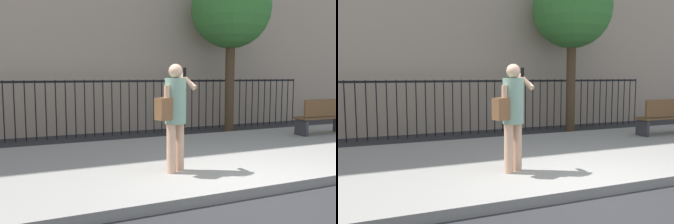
# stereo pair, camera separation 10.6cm
# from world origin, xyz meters

# --- Properties ---
(ground_plane) EXTENTS (60.00, 60.00, 0.00)m
(ground_plane) POSITION_xyz_m (0.00, 0.00, 0.00)
(ground_plane) COLOR #28282B
(sidewalk) EXTENTS (28.00, 4.40, 0.15)m
(sidewalk) POSITION_xyz_m (0.00, 2.20, 0.07)
(sidewalk) COLOR gray
(sidewalk) RESTS_ON ground
(iron_fence) EXTENTS (12.03, 0.04, 1.60)m
(iron_fence) POSITION_xyz_m (0.00, 5.90, 1.02)
(iron_fence) COLOR black
(iron_fence) RESTS_ON ground
(pedestrian_on_phone) EXTENTS (0.72, 0.56, 1.75)m
(pedestrian_on_phone) POSITION_xyz_m (-0.84, 1.19, 1.17)
(pedestrian_on_phone) COLOR tan
(pedestrian_on_phone) RESTS_ON sidewalk
(street_bench) EXTENTS (1.60, 0.45, 0.95)m
(street_bench) POSITION_xyz_m (4.37, 2.99, 0.65)
(street_bench) COLOR brown
(street_bench) RESTS_ON sidewalk
(street_tree_near) EXTENTS (2.41, 2.41, 4.94)m
(street_tree_near) POSITION_xyz_m (2.91, 5.31, 3.70)
(street_tree_near) COLOR #4C3823
(street_tree_near) RESTS_ON ground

